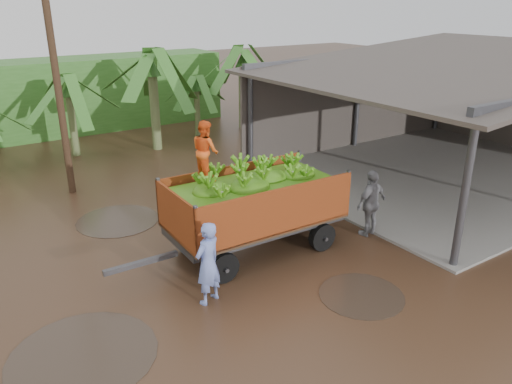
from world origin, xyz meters
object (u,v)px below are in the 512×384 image
Objects in this scene: banana_trailer at (254,203)px; man_blue at (208,263)px; utility_pole at (56,73)px; man_grey at (371,203)px.

banana_trailer is 2.69m from man_blue.
utility_pole reaches higher than man_blue.
man_blue is 0.99× the size of man_grey.
banana_trailer is 8.20m from utility_pole.
banana_trailer is 3.30× the size of man_blue.
banana_trailer reaches higher than man_blue.
utility_pole is at bearing 113.41° from banana_trailer.
man_grey is at bearing -52.85° from utility_pole.
utility_pole reaches higher than banana_trailer.
utility_pole reaches higher than man_grey.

